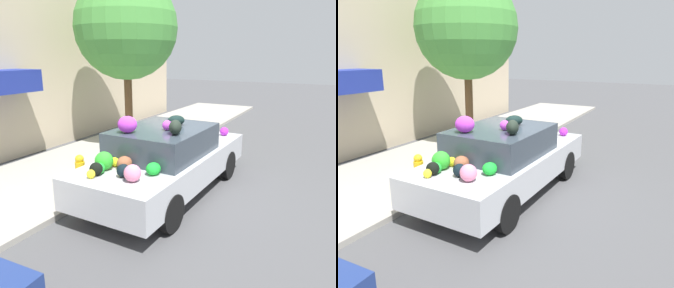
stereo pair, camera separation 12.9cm
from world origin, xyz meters
TOP-DOWN VIEW (x-y plane):
  - ground_plane at (0.00, 0.00)m, footprint 60.00×60.00m
  - sidewalk_curb at (0.00, 2.70)m, footprint 24.00×3.20m
  - street_tree at (2.63, 2.73)m, footprint 3.01×3.01m
  - fire_hydrant at (-0.82, 1.62)m, footprint 0.20×0.20m
  - art_car at (-0.07, -0.03)m, footprint 4.50×1.90m

SIDE VIEW (x-z plane):
  - ground_plane at x=0.00m, z-range 0.00..0.00m
  - sidewalk_curb at x=0.00m, z-range 0.00..0.11m
  - fire_hydrant at x=-0.82m, z-range 0.10..0.80m
  - art_car at x=-0.07m, z-range -0.11..1.62m
  - street_tree at x=2.63m, z-range 1.08..6.06m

